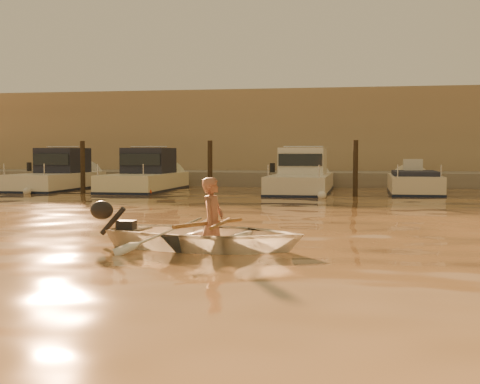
% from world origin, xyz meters
% --- Properties ---
extents(ground_plane, '(160.00, 160.00, 0.00)m').
position_xyz_m(ground_plane, '(0.00, 0.00, 0.00)').
color(ground_plane, brown).
rests_on(ground_plane, ground).
extents(dinghy, '(3.56, 2.77, 0.68)m').
position_xyz_m(dinghy, '(-2.45, 0.32, 0.22)').
color(dinghy, white).
rests_on(dinghy, ground_plane).
extents(person, '(0.42, 0.58, 1.47)m').
position_xyz_m(person, '(-2.36, 0.30, 0.43)').
color(person, '#935D49').
rests_on(person, dinghy).
extents(outboard_motor, '(0.95, 0.53, 0.70)m').
position_xyz_m(outboard_motor, '(-3.94, 0.54, 0.28)').
color(outboard_motor, black).
rests_on(outboard_motor, dinghy).
extents(oar_port, '(0.20, 2.10, 0.13)m').
position_xyz_m(oar_port, '(-2.21, 0.28, 0.42)').
color(oar_port, brown).
rests_on(oar_port, dinghy).
extents(oar_starboard, '(0.72, 2.01, 0.13)m').
position_xyz_m(oar_starboard, '(-2.41, 0.31, 0.42)').
color(oar_starboard, brown).
rests_on(oar_starboard, dinghy).
extents(moored_boat_0, '(2.06, 6.62, 1.75)m').
position_xyz_m(moored_boat_0, '(-12.61, 16.00, 0.62)').
color(moored_boat_0, white).
rests_on(moored_boat_0, ground_plane).
extents(moored_boat_1, '(2.22, 6.61, 1.75)m').
position_xyz_m(moored_boat_1, '(-8.76, 16.00, 0.62)').
color(moored_boat_1, '#F0EBC9').
rests_on(moored_boat_1, ground_plane).
extents(moored_boat_2, '(2.21, 7.42, 1.75)m').
position_xyz_m(moored_boat_2, '(-2.31, 16.00, 0.62)').
color(moored_boat_2, silver).
rests_on(moored_boat_2, ground_plane).
extents(moored_boat_3, '(1.83, 5.39, 0.95)m').
position_xyz_m(moored_boat_3, '(2.00, 16.00, 0.22)').
color(moored_boat_3, beige).
rests_on(moored_boat_3, ground_plane).
extents(piling_0, '(0.18, 0.18, 2.20)m').
position_xyz_m(piling_0, '(-10.50, 13.80, 0.90)').
color(piling_0, '#2D2319').
rests_on(piling_0, ground_plane).
extents(piling_1, '(0.18, 0.18, 2.20)m').
position_xyz_m(piling_1, '(-5.50, 13.80, 0.90)').
color(piling_1, '#2D2319').
rests_on(piling_1, ground_plane).
extents(piling_2, '(0.18, 0.18, 2.20)m').
position_xyz_m(piling_2, '(-0.20, 13.80, 0.90)').
color(piling_2, '#2D2319').
rests_on(piling_2, ground_plane).
extents(fender_a, '(0.30, 0.30, 0.30)m').
position_xyz_m(fender_a, '(-12.32, 12.87, 0.10)').
color(fender_a, silver).
rests_on(fender_a, ground_plane).
extents(fender_b, '(0.30, 0.30, 0.30)m').
position_xyz_m(fender_b, '(-7.77, 13.38, 0.10)').
color(fender_b, '#E3431A').
rests_on(fender_b, ground_plane).
extents(fender_c, '(0.30, 0.30, 0.30)m').
position_xyz_m(fender_c, '(-1.30, 12.53, 0.10)').
color(fender_c, white).
rests_on(fender_c, ground_plane).
extents(fender_d, '(0.30, 0.30, 0.30)m').
position_xyz_m(fender_d, '(2.37, 13.91, 0.10)').
color(fender_d, orange).
rests_on(fender_d, ground_plane).
extents(quay, '(52.00, 4.00, 1.00)m').
position_xyz_m(quay, '(0.00, 21.50, 0.15)').
color(quay, gray).
rests_on(quay, ground_plane).
extents(waterfront_building, '(46.00, 7.00, 4.80)m').
position_xyz_m(waterfront_building, '(0.00, 27.00, 2.40)').
color(waterfront_building, '#9E8466').
rests_on(waterfront_building, quay).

